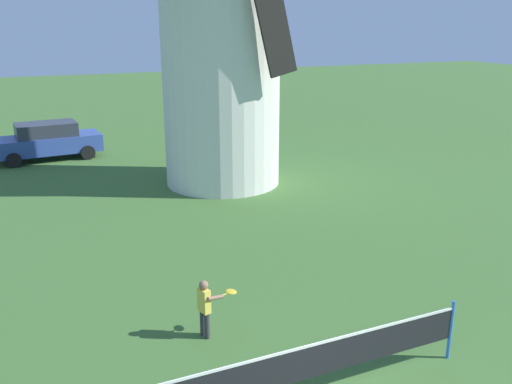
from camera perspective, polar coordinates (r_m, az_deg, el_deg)
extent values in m
cylinder|color=silver|center=(19.03, -3.74, 15.13)|extent=(4.05, 4.05, 9.65)
cylinder|color=blue|center=(10.11, 19.80, -13.51)|extent=(0.06, 0.06, 1.10)
cube|color=black|center=(8.59, 5.64, -17.45)|extent=(5.48, 0.01, 0.55)
cube|color=white|center=(8.42, 5.71, -15.80)|extent=(5.48, 0.02, 0.04)
cylinder|color=#333338|center=(10.37, -5.63, -13.52)|extent=(0.10, 0.10, 0.51)
cylinder|color=#333338|center=(10.27, -5.18, -13.84)|extent=(0.10, 0.10, 0.51)
cube|color=#E5CC4C|center=(10.08, -5.48, -11.31)|extent=(0.20, 0.28, 0.46)
sphere|color=#89664C|center=(9.93, -5.54, -9.74)|extent=(0.17, 0.17, 0.17)
cylinder|color=#89664C|center=(10.21, -6.01, -11.06)|extent=(0.07, 0.07, 0.34)
cylinder|color=#89664C|center=(10.02, -4.28, -11.02)|extent=(0.36, 0.17, 0.13)
cylinder|color=yellow|center=(10.09, -3.63, -10.79)|extent=(0.22, 0.08, 0.04)
ellipsoid|color=yellow|center=(10.20, -2.62, -10.43)|extent=(0.24, 0.28, 0.03)
cube|color=#334C99|center=(24.66, -21.07, 4.73)|extent=(4.40, 2.03, 0.70)
cube|color=#2D333D|center=(24.54, -21.23, 6.17)|extent=(2.51, 1.68, 0.56)
cylinder|color=black|center=(25.76, -18.05, 4.75)|extent=(0.61, 0.23, 0.60)
cylinder|color=black|center=(24.12, -17.29, 4.00)|extent=(0.61, 0.23, 0.60)
cylinder|color=black|center=(25.43, -24.49, 3.87)|extent=(0.61, 0.23, 0.60)
cylinder|color=black|center=(23.78, -24.16, 3.06)|extent=(0.61, 0.23, 0.60)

